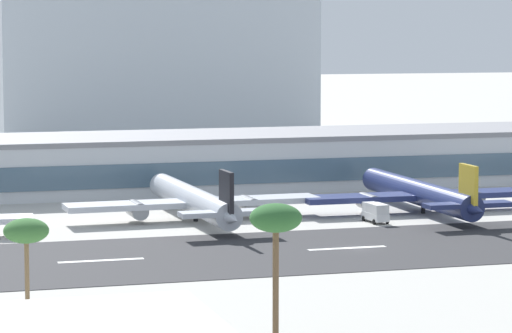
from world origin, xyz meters
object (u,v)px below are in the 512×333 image
palm_tree_0 (26,232)px  service_baggage_tug_0 (29,230)px  service_box_truck_1 (375,212)px  airliner_gold_tail_gate_2 (423,194)px  terminal_building (241,160)px  palm_tree_2 (276,222)px  distant_hotel_block (158,63)px  airliner_black_tail_gate_1 (195,202)px

palm_tree_0 → service_baggage_tug_0: bearing=83.5°
service_box_truck_1 → palm_tree_0: bearing=128.9°
airliner_gold_tail_gate_2 → service_baggage_tug_0: (-69.14, -7.27, -2.24)m
terminal_building → palm_tree_0: (-55.72, -111.68, 4.43)m
terminal_building → airliner_gold_tail_gate_2: bearing=-66.2°
service_box_truck_1 → palm_tree_2: palm_tree_2 is taller
terminal_building → service_box_truck_1: size_ratio=34.95×
palm_tree_0 → palm_tree_2: bearing=-34.8°
service_baggage_tug_0 → palm_tree_0: bearing=-146.5°
distant_hotel_block → airliner_gold_tail_gate_2: size_ratio=1.86×
distant_hotel_block → airliner_black_tail_gate_1: size_ratio=1.85×
airliner_black_tail_gate_1 → service_box_truck_1: airliner_black_tail_gate_1 is taller
airliner_black_tail_gate_1 → palm_tree_2: size_ratio=3.46×
airliner_gold_tail_gate_2 → distant_hotel_block: bearing=4.2°
airliner_gold_tail_gate_2 → service_baggage_tug_0: bearing=96.1°
airliner_gold_tail_gate_2 → service_box_truck_1: bearing=123.9°
distant_hotel_block → airliner_black_tail_gate_1: 166.18m
airliner_gold_tail_gate_2 → palm_tree_2: bearing=147.6°
service_baggage_tug_0 → service_box_truck_1: service_box_truck_1 is taller
terminal_building → palm_tree_2: size_ratio=14.91×
airliner_gold_tail_gate_2 → service_box_truck_1: (-12.04, -8.09, -1.50)m
distant_hotel_block → service_box_truck_1: distant_hotel_block is taller
terminal_building → airliner_black_tail_gate_1: terminal_building is taller
palm_tree_2 → service_box_truck_1: bearing=61.5°
distant_hotel_block → service_baggage_tug_0: size_ratio=26.43×
distant_hotel_block → palm_tree_2: 250.39m
service_baggage_tug_0 → palm_tree_0: (-6.72, -58.77, 8.90)m
palm_tree_2 → terminal_building: bearing=75.8°
terminal_building → distant_hotel_block: bearing=86.0°
palm_tree_0 → palm_tree_2: palm_tree_2 is taller
terminal_building → service_baggage_tug_0: (-49.00, -52.91, -4.48)m
airliner_gold_tail_gate_2 → service_box_truck_1: size_ratio=8.07×
airliner_black_tail_gate_1 → service_baggage_tug_0: size_ratio=14.27×
terminal_building → distant_hotel_block: 120.36m
airliner_gold_tail_gate_2 → service_baggage_tug_0: airliner_gold_tail_gate_2 is taller
terminal_building → airliner_gold_tail_gate_2: terminal_building is taller
terminal_building → service_box_truck_1: terminal_building is taller
distant_hotel_block → airliner_black_tail_gate_1: (-28.51, -162.63, -18.86)m
airliner_black_tail_gate_1 → distant_hotel_block: bearing=-11.6°
airliner_gold_tail_gate_2 → palm_tree_0: palm_tree_0 is taller
terminal_building → service_baggage_tug_0: 72.25m
service_baggage_tug_0 → terminal_building: bearing=-2.8°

